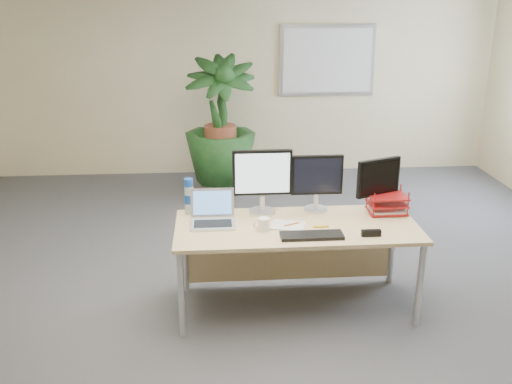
{
  "coord_description": "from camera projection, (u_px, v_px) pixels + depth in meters",
  "views": [
    {
      "loc": [
        -0.35,
        -3.79,
        2.45
      ],
      "look_at": [
        -0.04,
        0.35,
        0.97
      ],
      "focal_mm": 40.0,
      "sensor_mm": 36.0,
      "label": 1
    }
  ],
  "objects": [
    {
      "name": "monitor_dark",
      "position": [
        378.0,
        181.0,
        4.64
      ],
      "size": [
        0.38,
        0.18,
        0.44
      ],
      "color": "silver",
      "rests_on": "desk"
    },
    {
      "name": "coffee_mug",
      "position": [
        263.0,
        224.0,
        4.32
      ],
      "size": [
        0.13,
        0.09,
        0.1
      ],
      "color": "white",
      "rests_on": "desk"
    },
    {
      "name": "desk",
      "position": [
        295.0,
        238.0,
        4.58
      ],
      "size": [
        1.89,
        0.8,
        0.72
      ],
      "color": "tan",
      "rests_on": "floor"
    },
    {
      "name": "floor",
      "position": [
        264.0,
        325.0,
        4.41
      ],
      "size": [
        8.0,
        8.0,
        0.0
      ],
      "primitive_type": "plane",
      "color": "#45464A",
      "rests_on": "ground"
    },
    {
      "name": "yellow_highlighter",
      "position": [
        321.0,
        226.0,
        4.38
      ],
      "size": [
        0.12,
        0.02,
        0.02
      ],
      "primitive_type": "cylinder",
      "rotation": [
        0.0,
        1.57,
        0.03
      ],
      "color": "yellow",
      "rests_on": "desk"
    },
    {
      "name": "keyboard",
      "position": [
        312.0,
        235.0,
        4.21
      ],
      "size": [
        0.47,
        0.16,
        0.03
      ],
      "primitive_type": "cube",
      "rotation": [
        0.0,
        0.0,
        0.0
      ],
      "color": "black",
      "rests_on": "desk"
    },
    {
      "name": "stapler",
      "position": [
        371.0,
        233.0,
        4.22
      ],
      "size": [
        0.15,
        0.04,
        0.05
      ],
      "primitive_type": "cube",
      "rotation": [
        0.0,
        0.0,
        0.0
      ],
      "color": "black",
      "rests_on": "desk"
    },
    {
      "name": "water_bottle",
      "position": [
        189.0,
        197.0,
        4.61
      ],
      "size": [
        0.08,
        0.08,
        0.3
      ],
      "color": "#ADC1CB",
      "rests_on": "desk"
    },
    {
      "name": "whiteboard",
      "position": [
        327.0,
        61.0,
        7.7
      ],
      "size": [
        1.3,
        0.04,
        0.95
      ],
      "color": "silver",
      "rests_on": "back_wall"
    },
    {
      "name": "laptop",
      "position": [
        213.0,
        215.0,
        4.46
      ],
      "size": [
        0.34,
        0.3,
        0.25
      ],
      "color": "silver",
      "rests_on": "desk"
    },
    {
      "name": "monitor_left",
      "position": [
        262.0,
        178.0,
        4.57
      ],
      "size": [
        0.48,
        0.22,
        0.53
      ],
      "color": "silver",
      "rests_on": "desk"
    },
    {
      "name": "floor_plant",
      "position": [
        220.0,
        135.0,
        7.08
      ],
      "size": [
        0.85,
        0.85,
        1.5
      ],
      "primitive_type": "imported",
      "rotation": [
        0.0,
        0.0,
        0.01
      ],
      "color": "#143716",
      "rests_on": "floor"
    },
    {
      "name": "orange_pen",
      "position": [
        292.0,
        224.0,
        4.41
      ],
      "size": [
        0.13,
        0.07,
        0.01
      ],
      "primitive_type": "cylinder",
      "rotation": [
        0.0,
        1.57,
        0.44
      ],
      "color": "orange",
      "rests_on": "spiral_notebook"
    },
    {
      "name": "letter_tray",
      "position": [
        387.0,
        205.0,
        4.66
      ],
      "size": [
        0.31,
        0.23,
        0.14
      ],
      "color": "maroon",
      "rests_on": "desk"
    },
    {
      "name": "back_wall",
      "position": [
        239.0,
        76.0,
        7.72
      ],
      "size": [
        7.0,
        0.04,
        2.7
      ],
      "primitive_type": "cube",
      "color": "beige",
      "rests_on": "floor"
    },
    {
      "name": "monitor_right",
      "position": [
        317.0,
        179.0,
        4.64
      ],
      "size": [
        0.42,
        0.19,
        0.47
      ],
      "color": "silver",
      "rests_on": "desk"
    },
    {
      "name": "spiral_notebook",
      "position": [
        288.0,
        226.0,
        4.41
      ],
      "size": [
        0.31,
        0.26,
        0.01
      ],
      "primitive_type": "cube",
      "rotation": [
        0.0,
        0.0,
        -0.29
      ],
      "color": "silver",
      "rests_on": "desk"
    }
  ]
}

